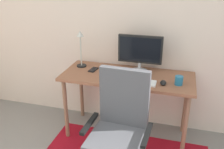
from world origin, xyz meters
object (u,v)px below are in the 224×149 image
(desk_lamp, at_px, (81,45))
(computer_mouse, at_px, (163,83))
(keyboard, at_px, (134,81))
(desk, at_px, (127,82))
(cell_phone, at_px, (93,70))
(coffee_cup, at_px, (179,80))
(office_chair, at_px, (119,139))
(monitor, at_px, (140,51))

(desk_lamp, bearing_deg, computer_mouse, -14.02)
(keyboard, distance_m, computer_mouse, 0.28)
(desk, relative_size, computer_mouse, 13.40)
(cell_phone, bearing_deg, coffee_cup, -1.38)
(coffee_cup, distance_m, cell_phone, 0.94)
(desk_lamp, bearing_deg, office_chair, -50.24)
(keyboard, bearing_deg, monitor, 90.70)
(keyboard, distance_m, desk_lamp, 0.76)
(keyboard, relative_size, coffee_cup, 4.78)
(desk, distance_m, computer_mouse, 0.42)
(cell_phone, bearing_deg, office_chair, -49.03)
(computer_mouse, height_order, desk_lamp, desk_lamp)
(cell_phone, bearing_deg, keyboard, -14.47)
(keyboard, bearing_deg, office_chair, -92.57)
(desk_lamp, bearing_deg, monitor, 2.86)
(coffee_cup, relative_size, cell_phone, 0.64)
(monitor, xyz_separation_m, computer_mouse, (0.28, -0.27, -0.22))
(keyboard, distance_m, office_chair, 0.61)
(cell_phone, bearing_deg, desk_lamp, 163.37)
(desk_lamp, bearing_deg, coffee_cup, -10.68)
(keyboard, xyz_separation_m, desk_lamp, (-0.67, 0.27, 0.25))
(computer_mouse, bearing_deg, coffee_cup, 12.05)
(desk, xyz_separation_m, computer_mouse, (0.38, -0.12, 0.10))
(computer_mouse, relative_size, cell_phone, 0.74)
(desk, distance_m, coffee_cup, 0.55)
(desk, xyz_separation_m, cell_phone, (-0.40, 0.04, 0.09))
(desk, relative_size, cell_phone, 9.95)
(computer_mouse, relative_size, desk_lamp, 0.25)
(desk, height_order, computer_mouse, computer_mouse)
(desk, relative_size, keyboard, 3.24)
(keyboard, bearing_deg, desk_lamp, 158.17)
(monitor, height_order, office_chair, monitor)
(desk_lamp, xyz_separation_m, office_chair, (0.65, -0.78, -0.58))
(monitor, height_order, keyboard, monitor)
(monitor, relative_size, cell_phone, 3.38)
(desk, distance_m, keyboard, 0.21)
(keyboard, bearing_deg, coffee_cup, 8.29)
(monitor, relative_size, keyboard, 1.10)
(monitor, relative_size, computer_mouse, 4.55)
(monitor, distance_m, keyboard, 0.38)
(office_chair, bearing_deg, desk_lamp, 132.90)
(coffee_cup, bearing_deg, monitor, 150.79)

